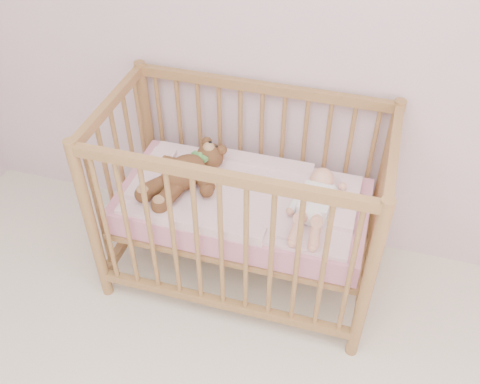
% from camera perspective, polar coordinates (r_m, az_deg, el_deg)
% --- Properties ---
extents(wall_back, '(4.00, 0.02, 2.70)m').
position_cam_1_polar(wall_back, '(2.48, 8.20, 18.60)').
color(wall_back, silver).
rests_on(wall_back, floor).
extents(crib, '(1.36, 0.76, 1.00)m').
position_cam_1_polar(crib, '(2.65, 0.30, -1.24)').
color(crib, '#9B6D42').
rests_on(crib, floor).
extents(mattress, '(1.22, 0.62, 0.13)m').
position_cam_1_polar(mattress, '(2.66, 0.30, -1.48)').
color(mattress, pink).
rests_on(mattress, crib).
extents(blanket, '(1.10, 0.58, 0.06)m').
position_cam_1_polar(blanket, '(2.61, 0.31, -0.28)').
color(blanket, pink).
rests_on(blanket, mattress).
extents(baby, '(0.27, 0.54, 0.13)m').
position_cam_1_polar(baby, '(2.50, 8.06, -0.82)').
color(baby, white).
rests_on(baby, blanket).
extents(teddy_bear, '(0.58, 0.66, 0.15)m').
position_cam_1_polar(teddy_bear, '(2.62, -6.05, 2.03)').
color(teddy_bear, brown).
rests_on(teddy_bear, blanket).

